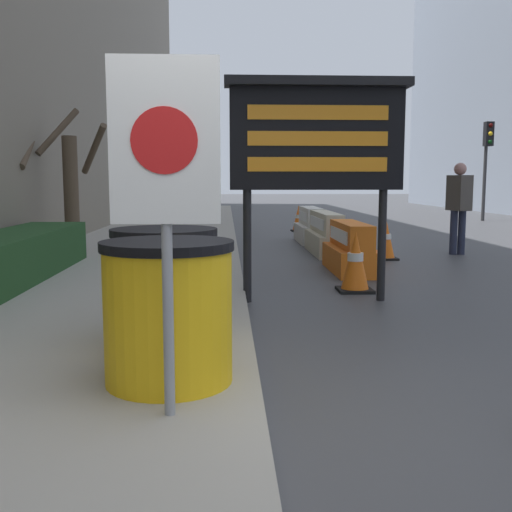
{
  "coord_description": "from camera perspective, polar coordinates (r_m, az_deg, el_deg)",
  "views": [
    {
      "loc": [
        -0.21,
        -3.15,
        1.44
      ],
      "look_at": [
        0.27,
        6.64,
        0.2
      ],
      "focal_mm": 42.0,
      "sensor_mm": 36.0,
      "label": 1
    }
  ],
  "objects": [
    {
      "name": "bare_tree",
      "position": [
        11.43,
        -17.49,
        6.9
      ],
      "size": [
        1.5,
        1.56,
        2.66
      ],
      "color": "#4C3D2D",
      "rests_on": "sidewalk_left"
    },
    {
      "name": "jersey_barrier_white",
      "position": [
        14.04,
        5.23,
        2.77
      ],
      "size": [
        0.6,
        1.69,
        0.82
      ],
      "color": "silver",
      "rests_on": "ground_plane"
    },
    {
      "name": "traffic_cone_far",
      "position": [
        17.09,
        4.07,
        3.57
      ],
      "size": [
        0.41,
        0.41,
        0.74
      ],
      "color": "black",
      "rests_on": "ground_plane"
    },
    {
      "name": "barrel_drum_middle",
      "position": [
        4.89,
        -8.67,
        -2.77
      ],
      "size": [
        0.85,
        0.85,
        0.92
      ],
      "color": "yellow",
      "rests_on": "sidewalk_left"
    },
    {
      "name": "traffic_light_far_side",
      "position": [
        22.88,
        21.16,
        9.47
      ],
      "size": [
        0.28,
        0.45,
        3.47
      ],
      "color": "#2D2D30",
      "rests_on": "ground_plane"
    },
    {
      "name": "jersey_barrier_cream",
      "position": [
        11.92,
        6.67,
        1.96
      ],
      "size": [
        0.58,
        2.09,
        0.82
      ],
      "color": "beige",
      "rests_on": "ground_plane"
    },
    {
      "name": "message_board",
      "position": [
        7.11,
        5.77,
        11.15
      ],
      "size": [
        2.13,
        0.36,
        2.6
      ],
      "color": "black",
      "rests_on": "ground_plane"
    },
    {
      "name": "traffic_light_near_curb",
      "position": [
        19.3,
        -0.66,
        11.91
      ],
      "size": [
        0.28,
        0.44,
        4.18
      ],
      "color": "#2D2D30",
      "rests_on": "ground_plane"
    },
    {
      "name": "warning_sign",
      "position": [
        3.24,
        -8.64,
        8.08
      ],
      "size": [
        0.59,
        0.08,
        1.95
      ],
      "color": "gray",
      "rests_on": "sidewalk_left"
    },
    {
      "name": "ground_plane",
      "position": [
        3.48,
        1.0,
        -17.3
      ],
      "size": [
        120.0,
        120.0,
        0.0
      ],
      "primitive_type": "plane",
      "color": "#3F3F42"
    },
    {
      "name": "traffic_cone_near",
      "position": [
        11.19,
        12.26,
        1.51
      ],
      "size": [
        0.41,
        0.41,
        0.74
      ],
      "color": "black",
      "rests_on": "ground_plane"
    },
    {
      "name": "barrel_drum_foreground",
      "position": [
        3.91,
        -8.35,
        -5.26
      ],
      "size": [
        0.85,
        0.85,
        0.92
      ],
      "color": "yellow",
      "rests_on": "sidewalk_left"
    },
    {
      "name": "pedestrian_worker",
      "position": [
        12.28,
        18.76,
        5.01
      ],
      "size": [
        0.39,
        0.52,
        1.78
      ],
      "rotation": [
        0.0,
        0.0,
        4.98
      ],
      "color": "#23283D",
      "rests_on": "ground_plane"
    },
    {
      "name": "traffic_cone_mid",
      "position": [
        7.88,
        9.44,
        -0.55
      ],
      "size": [
        0.45,
        0.45,
        0.8
      ],
      "color": "black",
      "rests_on": "ground_plane"
    },
    {
      "name": "jersey_barrier_orange_near",
      "position": [
        9.58,
        9.01,
        0.55
      ],
      "size": [
        0.63,
        1.69,
        0.78
      ],
      "color": "orange",
      "rests_on": "ground_plane"
    }
  ]
}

